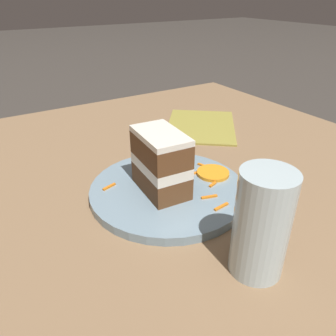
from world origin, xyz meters
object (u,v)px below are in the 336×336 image
object	(u,v)px
drinking_glass	(260,231)
orange_garnish	(213,173)
cake_slice	(161,162)
cream_dollop	(150,153)
menu_card	(201,126)
plate	(168,190)

from	to	relation	value
drinking_glass	orange_garnish	bearing A→B (deg)	-24.56
cake_slice	cream_dollop	size ratio (longest dim) A/B	2.16
menu_card	cake_slice	bearing A→B (deg)	-100.02
drinking_glass	menu_card	bearing A→B (deg)	-29.04
cream_dollop	menu_card	distance (m)	0.24
cake_slice	cream_dollop	xyz separation A→B (m)	(0.09, -0.03, -0.03)
plate	orange_garnish	world-z (taller)	orange_garnish
orange_garnish	drinking_glass	bearing A→B (deg)	155.44
menu_card	orange_garnish	bearing A→B (deg)	-83.96
cake_slice	drinking_glass	xyz separation A→B (m)	(-0.19, -0.02, -0.01)
orange_garnish	drinking_glass	world-z (taller)	drinking_glass
orange_garnish	menu_card	xyz separation A→B (m)	(0.21, -0.14, -0.01)
plate	cream_dollop	distance (m)	0.09
orange_garnish	drinking_glass	distance (m)	0.20
cream_dollop	menu_card	size ratio (longest dim) A/B	0.22
plate	drinking_glass	bearing A→B (deg)	-179.35
plate	menu_card	xyz separation A→B (m)	(0.20, -0.22, -0.00)
drinking_glass	menu_card	size ratio (longest dim) A/B	0.61
cake_slice	orange_garnish	world-z (taller)	cake_slice
plate	menu_card	world-z (taller)	plate
plate	orange_garnish	distance (m)	0.09
plate	cream_dollop	world-z (taller)	cream_dollop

